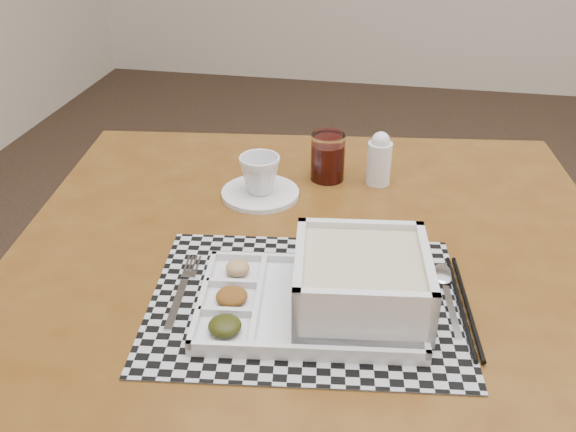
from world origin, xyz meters
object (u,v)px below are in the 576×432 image
Objects in this scene: dining_table at (314,297)px; cup at (260,174)px; creamer_bottle at (379,159)px; serving_tray at (347,288)px; juice_glass at (328,159)px.

cup is at bearing 124.90° from dining_table.
cup is 0.72× the size of creamer_bottle.
dining_table is 3.29× the size of serving_tray.
juice_glass is at bearing 93.87° from dining_table.
juice_glass is 0.88× the size of creamer_bottle.
dining_table is 0.27m from cup.
cup is at bearing -140.11° from juice_glass.
serving_tray is 3.62× the size of juice_glass.
dining_table is at bearing -105.68° from creamer_bottle.
creamer_bottle reaches higher than dining_table.
serving_tray reaches higher than cup.
dining_table is 0.33m from creamer_bottle.
creamer_bottle reaches higher than juice_glass.
dining_table is 0.18m from serving_tray.
juice_glass reaches higher than cup.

